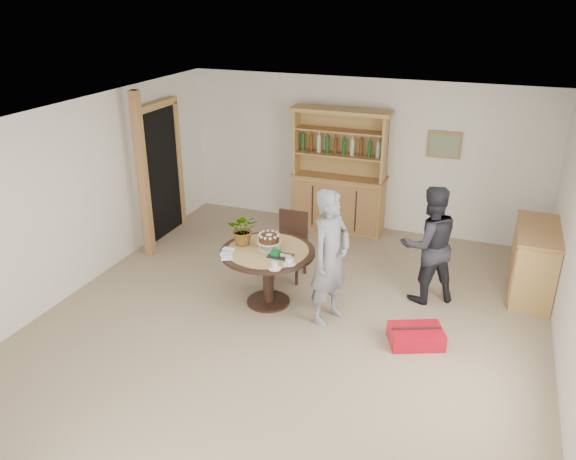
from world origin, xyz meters
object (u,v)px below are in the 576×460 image
at_px(sideboard, 534,261).
at_px(teen_boy, 330,258).
at_px(red_suitcase, 416,336).
at_px(adult_person, 429,244).
at_px(dining_chair, 291,241).
at_px(hutch, 339,190).
at_px(dining_table, 268,261).

xyz_separation_m(sideboard, teen_boy, (-2.33, -1.59, 0.37)).
height_order(teen_boy, red_suitcase, teen_boy).
bearing_deg(sideboard, adult_person, -153.36).
height_order(sideboard, dining_chair, dining_chair).
height_order(teen_boy, adult_person, teen_boy).
height_order(sideboard, adult_person, adult_person).
bearing_deg(hutch, red_suitcase, -58.79).
distance_m(teen_boy, red_suitcase, 1.33).
bearing_deg(dining_chair, red_suitcase, -29.99).
xyz_separation_m(dining_chair, adult_person, (1.88, 0.00, 0.25)).
xyz_separation_m(hutch, dining_table, (-0.14, -2.73, -0.08)).
height_order(dining_table, teen_boy, teen_boy).
bearing_deg(teen_boy, red_suitcase, -78.18).
relative_size(hutch, red_suitcase, 2.88).
bearing_deg(teen_boy, dining_table, 103.05).
height_order(dining_table, adult_person, adult_person).
xyz_separation_m(dining_table, teen_boy, (0.85, -0.10, 0.24)).
bearing_deg(dining_chair, sideboard, 10.72).
bearing_deg(sideboard, red_suitcase, -125.37).
xyz_separation_m(sideboard, adult_person, (-1.30, -0.65, 0.31)).
relative_size(teen_boy, red_suitcase, 2.38).
relative_size(sideboard, red_suitcase, 1.78).
distance_m(dining_chair, teen_boy, 1.30).
bearing_deg(red_suitcase, sideboard, 31.42).
bearing_deg(dining_table, hutch, 87.02).
bearing_deg(adult_person, sideboard, 175.19).
height_order(hutch, dining_chair, hutch).
bearing_deg(dining_table, dining_chair, 90.09).
bearing_deg(hutch, teen_boy, -75.94).
bearing_deg(dining_chair, dining_table, -90.84).
distance_m(hutch, adult_person, 2.57).
relative_size(hutch, teen_boy, 1.21).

